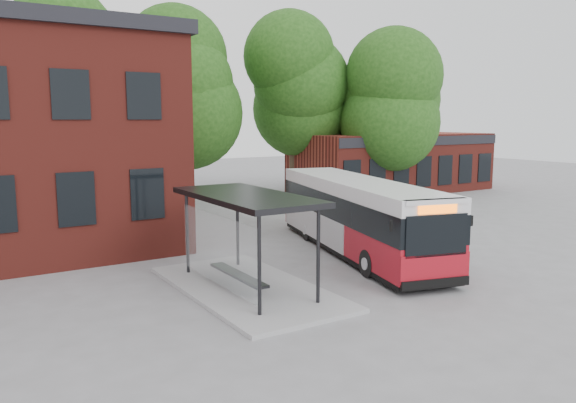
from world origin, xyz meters
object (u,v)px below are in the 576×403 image
bicycle_2 (340,197)px  bicycle_5 (361,194)px  bicycle_3 (363,195)px  bicycle_0 (324,198)px  bicycle_1 (360,199)px  bus_shelter (247,242)px  bicycle_7 (395,192)px  city_bus (357,217)px  bicycle_4 (373,198)px  bicycle_6 (371,195)px

bicycle_2 → bicycle_5: 1.57m
bicycle_2 → bicycle_3: (1.44, -0.43, 0.09)m
bicycle_0 → bicycle_1: 2.11m
bus_shelter → bicycle_7: (16.70, 11.68, -0.96)m
city_bus → bicycle_4: (8.16, 8.55, -0.90)m
bicycle_2 → bicycle_7: bearing=-95.7°
city_bus → bicycle_0: 11.46m
bicycle_3 → bicycle_6: bearing=-91.6°
bus_shelter → bicycle_5: bus_shelter is taller
bicycle_7 → bus_shelter: bearing=142.9°
bicycle_4 → bicycle_5: bicycle_5 is taller
bicycle_4 → city_bus: bearing=115.2°
bicycle_1 → bicycle_6: size_ratio=1.13×
bicycle_6 → city_bus: bearing=135.9°
bicycle_5 → bicycle_6: 0.64m
bicycle_3 → bicycle_6: size_ratio=1.08×
city_bus → bicycle_3: size_ratio=6.21×
bicycle_7 → bicycle_4: bearing=131.1°
bicycle_3 → city_bus: bearing=122.1°
bicycle_0 → bicycle_4: size_ratio=1.01×
bicycle_5 → bicycle_3: bearing=-177.1°
bicycle_1 → bicycle_7: 4.42m
bicycle_0 → bicycle_7: size_ratio=1.14×
bicycle_4 → bicycle_3: bearing=-27.8°
bicycle_6 → bicycle_4: bearing=142.8°
bicycle_7 → bicycle_1: bearing=128.8°
bus_shelter → bicycle_3: bearing=39.3°
bicycle_6 → bicycle_0: bearing=85.6°
bus_shelter → bicycle_0: bus_shelter is taller
bicycle_4 → bicycle_5: bearing=-31.4°
bicycle_7 → bicycle_0: bearing=106.4°
city_bus → bicycle_4: size_ratio=5.89×
city_bus → bicycle_2: bearing=70.2°
bicycle_0 → bicycle_3: bearing=-90.8°
bus_shelter → bicycle_1: bus_shelter is taller
city_bus → bicycle_6: (9.02, 9.74, -0.96)m
bicycle_0 → bicycle_2: size_ratio=1.11×
bicycle_5 → bus_shelter: bearing=153.2°
bicycle_7 → city_bus: bearing=149.5°
bicycle_2 → bicycle_4: bearing=-140.0°
bicycle_5 → bicycle_6: (0.62, -0.13, -0.09)m
city_bus → bicycle_7: (11.02, 9.78, -0.90)m
bicycle_0 → bicycle_6: size_ratio=1.15×
bicycle_1 → bicycle_2: 1.77m
bicycle_3 → bicycle_4: 0.99m
bicycle_3 → bicycle_5: bicycle_3 is taller
bicycle_4 → bicycle_0: bearing=40.1°
city_bus → bicycle_2: city_bus is taller
bicycle_4 → bicycle_6: (0.86, 1.19, -0.06)m
bicycle_0 → bicycle_7: bearing=-83.9°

